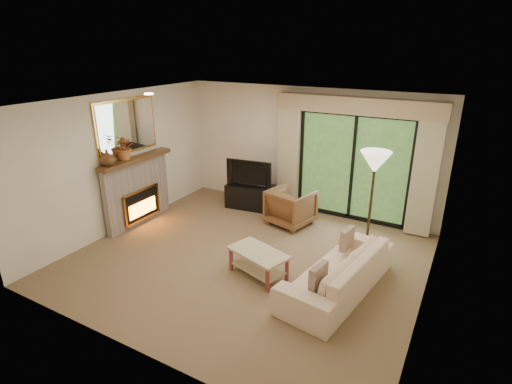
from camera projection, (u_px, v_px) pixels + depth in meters
The scene contains 22 objects.
floor at pixel (247, 258), 6.75m from camera, with size 5.50×5.50×0.00m, color #7C6243.
ceiling at pixel (246, 102), 5.83m from camera, with size 5.50×5.50×0.00m, color white.
wall_back at pixel (307, 151), 8.33m from camera, with size 5.00×5.00×0.00m, color beige.
wall_front at pixel (128, 255), 4.24m from camera, with size 5.00×5.00×0.00m, color beige.
wall_left at pixel (121, 162), 7.54m from camera, with size 5.00×5.00×0.00m, color beige.
wall_right at pixel (434, 222), 5.03m from camera, with size 5.00×5.00×0.00m, color beige.
fireplace at pixel (137, 190), 7.87m from camera, with size 0.24×1.70×1.37m, color gray, non-canonical shape.
mirror at pixel (127, 126), 7.46m from camera, with size 0.07×1.45×1.02m, color gold, non-canonical shape.
sliding_door at pixel (353, 167), 7.90m from camera, with size 2.26×0.10×2.16m, color black, non-canonical shape.
curtain_left at pixel (289, 155), 8.39m from camera, with size 0.45×0.18×2.35m, color tan.
curtain_right at pixel (425, 174), 7.16m from camera, with size 0.45×0.18×2.35m, color tan.
cornice at pixel (357, 106), 7.40m from camera, with size 3.20×0.24×0.32m, color tan.
media_console at pixel (251, 196), 8.73m from camera, with size 1.05×0.47×0.52m, color black.
tv at pixel (251, 172), 8.53m from camera, with size 1.01×0.13×0.58m, color black.
armchair at pixel (291, 207), 7.90m from camera, with size 0.78×0.81×0.74m, color brown.
sofa at pixel (338, 271), 5.79m from camera, with size 2.19×0.86×0.64m, color beige.
pillow_near at pixel (318, 277), 5.23m from camera, with size 0.10×0.36×0.36m, color #4F2E23.
pillow_far at pixel (347, 239), 6.26m from camera, with size 0.09×0.35×0.35m, color #4F2E23.
coffee_table at pixel (258, 263), 6.19m from camera, with size 0.93×0.51×0.42m, color tan, non-canonical shape.
floor_lamp at pixel (370, 205), 6.55m from camera, with size 0.49×0.49×1.83m, color beige, non-canonical shape.
vase at pixel (107, 158), 7.05m from camera, with size 0.27×0.27×0.28m, color #4D3018.
branches at pixel (124, 147), 7.36m from camera, with size 0.43×0.37×0.47m, color #B9692F.
Camera 1 is at (3.01, -5.10, 3.43)m, focal length 28.00 mm.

